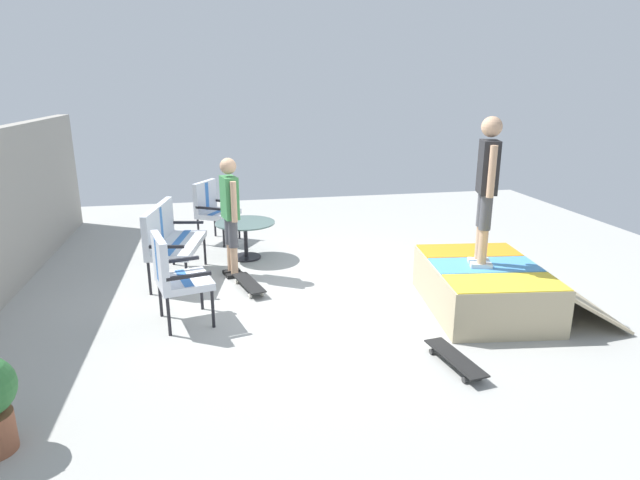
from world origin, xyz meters
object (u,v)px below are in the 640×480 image
(patio_bench, at_px, (169,235))
(skateboard_spare, at_px, (455,358))
(patio_chair_near_house, at_px, (212,206))
(patio_table, at_px, (245,233))
(person_skater, at_px, (487,181))
(skate_ramp, at_px, (486,287))
(skateboard_by_bench, at_px, (249,283))
(person_watching, at_px, (230,209))
(patio_chair_by_wall, at_px, (173,272))

(patio_bench, height_order, skateboard_spare, patio_bench)
(skateboard_spare, bearing_deg, patio_bench, 43.17)
(patio_chair_near_house, bearing_deg, patio_table, -155.25)
(patio_table, height_order, person_skater, person_skater)
(skate_ramp, bearing_deg, patio_table, 47.11)
(skate_ramp, distance_m, skateboard_spare, 1.53)
(skateboard_by_bench, bearing_deg, person_watching, 17.03)
(patio_chair_near_house, xyz_separation_m, patio_table, (-1.06, -0.49, -0.21))
(patio_chair_by_wall, relative_size, skateboard_spare, 1.24)
(patio_chair_near_house, distance_m, patio_table, 1.18)
(skate_ramp, height_order, person_skater, person_skater)
(patio_chair_near_house, bearing_deg, skate_ramp, -138.26)
(patio_chair_by_wall, distance_m, patio_table, 2.39)
(patio_chair_near_house, xyz_separation_m, skateboard_spare, (-4.73, -2.22, -0.53))
(skate_ramp, xyz_separation_m, skateboard_spare, (-1.20, 0.93, -0.19))
(person_watching, height_order, person_skater, person_skater)
(patio_table, bearing_deg, person_watching, 162.65)
(skate_ramp, distance_m, patio_chair_near_house, 4.74)
(patio_table, distance_m, skateboard_by_bench, 1.36)
(skateboard_spare, bearing_deg, skateboard_by_bench, 37.08)
(skateboard_by_bench, bearing_deg, patio_table, -2.13)
(patio_bench, height_order, patio_table, patio_bench)
(skate_ramp, distance_m, patio_table, 3.64)
(patio_table, xyz_separation_m, skateboard_by_bench, (-1.32, 0.05, -0.32))
(patio_chair_by_wall, bearing_deg, person_watching, -24.79)
(patio_table, height_order, person_watching, person_watching)
(patio_table, xyz_separation_m, person_watching, (-0.73, 0.23, 0.55))
(patio_chair_by_wall, bearing_deg, patio_chair_near_house, -7.31)
(skateboard_by_bench, bearing_deg, patio_bench, 58.47)
(patio_bench, distance_m, patio_chair_by_wall, 1.50)
(patio_chair_by_wall, height_order, person_skater, person_skater)
(skateboard_by_bench, bearing_deg, skateboard_spare, -142.92)
(skateboard_spare, bearing_deg, person_watching, 33.66)
(patio_chair_by_wall, xyz_separation_m, skateboard_by_bench, (0.87, -0.86, -0.53))
(patio_chair_by_wall, relative_size, patio_table, 1.13)
(patio_chair_by_wall, distance_m, skateboard_spare, 3.07)
(patio_bench, xyz_separation_m, skateboard_spare, (-2.97, -2.79, -0.53))
(patio_chair_by_wall, height_order, patio_table, patio_chair_by_wall)
(skateboard_by_bench, bearing_deg, skate_ramp, -112.99)
(patio_table, height_order, skateboard_spare, patio_table)
(skate_ramp, distance_m, person_skater, 1.26)
(skateboard_by_bench, xyz_separation_m, skateboard_spare, (-2.35, -1.78, 0.00))
(patio_bench, xyz_separation_m, person_skater, (-1.77, -3.62, 0.92))
(skate_ramp, xyz_separation_m, patio_bench, (1.77, 3.72, 0.34))
(skate_ramp, height_order, patio_bench, patio_bench)
(person_skater, relative_size, skateboard_by_bench, 2.05)
(patio_bench, bearing_deg, skateboard_spare, -136.83)
(patio_chair_by_wall, height_order, skateboard_by_bench, patio_chair_by_wall)
(skate_ramp, height_order, patio_chair_by_wall, patio_chair_by_wall)
(skateboard_spare, bearing_deg, skate_ramp, -37.74)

